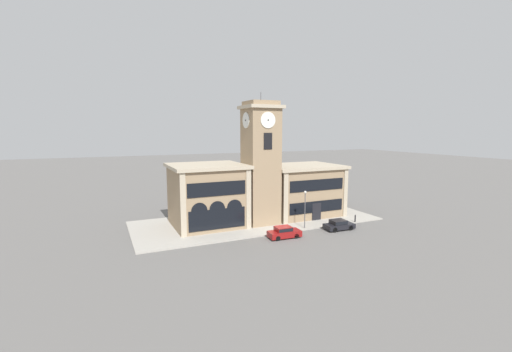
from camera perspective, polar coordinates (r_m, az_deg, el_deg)
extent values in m
plane|color=#605E5B|center=(44.96, 3.94, -9.65)|extent=(300.00, 300.00, 0.00)
cube|color=#A39E93|center=(51.05, 0.08, -7.43)|extent=(35.38, 14.25, 0.15)
cube|color=#937A5B|center=(48.29, 0.79, 1.44)|extent=(4.39, 4.39, 16.27)
cube|color=tan|center=(48.11, 0.81, 11.39)|extent=(5.09, 5.09, 0.45)
cube|color=#937A5B|center=(48.15, 0.81, 12.01)|extent=(4.04, 4.04, 0.60)
cylinder|color=#4C4C51|center=(48.22, 0.81, 13.08)|extent=(0.10, 0.10, 1.20)
cylinder|color=silver|center=(46.01, 2.02, 9.30)|extent=(2.16, 0.10, 2.16)
cylinder|color=black|center=(45.95, 2.06, 9.31)|extent=(0.17, 0.04, 0.17)
cylinder|color=silver|center=(47.10, -1.69, 9.27)|extent=(0.10, 2.16, 2.16)
cylinder|color=black|center=(47.08, -1.77, 9.27)|extent=(0.04, 0.17, 0.17)
cube|color=black|center=(46.02, 2.00, 5.84)|extent=(1.23, 0.10, 2.20)
cube|color=#937A5B|center=(48.35, -8.12, -3.45)|extent=(9.47, 8.74, 8.23)
cube|color=tan|center=(47.71, -8.21, 1.67)|extent=(10.17, 9.44, 0.45)
cube|color=tan|center=(43.08, -12.04, -4.91)|extent=(0.70, 0.16, 8.23)
cube|color=tan|center=(45.73, -1.23, -4.01)|extent=(0.70, 0.16, 8.23)
cube|color=black|center=(43.88, -6.51, -2.15)|extent=(7.77, 0.10, 1.81)
cube|color=black|center=(44.72, -6.44, -7.15)|extent=(7.58, 0.10, 2.63)
cylinder|color=black|center=(43.74, -9.42, -5.76)|extent=(2.08, 0.06, 2.08)
cylinder|color=black|center=(44.39, -6.46, -5.51)|extent=(2.08, 0.06, 2.08)
cylinder|color=black|center=(45.17, -3.59, -5.24)|extent=(2.08, 0.06, 2.08)
cube|color=#937A5B|center=(54.68, 7.48, -2.54)|extent=(11.20, 8.74, 7.49)
cube|color=tan|center=(54.13, 7.55, 1.60)|extent=(11.90, 9.44, 0.45)
cube|color=tan|center=(48.30, 4.99, -3.86)|extent=(0.70, 0.16, 7.49)
cube|color=tan|center=(54.19, 14.70, -2.82)|extent=(0.70, 0.16, 7.49)
cube|color=black|center=(50.79, 10.16, -1.49)|extent=(9.18, 0.10, 1.65)
cube|color=black|center=(51.57, 10.06, -5.93)|extent=(1.50, 0.12, 2.69)
cube|color=black|center=(51.40, 10.07, -5.06)|extent=(9.18, 0.10, 1.68)
cube|color=maroon|center=(43.41, 4.76, -9.55)|extent=(4.20, 1.96, 0.73)
cube|color=maroon|center=(43.15, 4.57, -8.76)|extent=(2.05, 1.68, 0.56)
cube|color=black|center=(43.15, 4.57, -8.76)|extent=(1.97, 1.71, 0.42)
cylinder|color=black|center=(44.68, 5.80, -9.36)|extent=(0.64, 0.25, 0.63)
cylinder|color=black|center=(43.39, 6.75, -9.90)|extent=(0.64, 0.25, 0.63)
cylinder|color=black|center=(43.61, 2.78, -9.76)|extent=(0.64, 0.25, 0.63)
cylinder|color=black|center=(42.28, 3.66, -10.33)|extent=(0.64, 0.25, 0.63)
cube|color=black|center=(47.99, 13.68, -8.11)|extent=(4.15, 2.06, 0.63)
cube|color=black|center=(47.74, 13.54, -7.45)|extent=(2.03, 1.77, 0.55)
cube|color=black|center=(47.74, 13.54, -7.45)|extent=(1.96, 1.80, 0.41)
cylinder|color=black|center=(49.39, 14.32, -7.87)|extent=(0.70, 0.25, 0.69)
cylinder|color=black|center=(48.12, 15.48, -8.32)|extent=(0.70, 0.25, 0.69)
cylinder|color=black|center=(47.99, 11.87, -8.25)|extent=(0.70, 0.25, 0.69)
cylinder|color=black|center=(46.69, 12.99, -8.74)|extent=(0.70, 0.25, 0.69)
cylinder|color=#4C4C51|center=(46.90, 8.15, -5.77)|extent=(0.12, 0.12, 4.77)
sphere|color=silver|center=(46.37, 8.21, -2.68)|extent=(0.36, 0.36, 0.36)
cylinder|color=black|center=(51.97, 16.19, -6.87)|extent=(0.18, 0.18, 0.90)
sphere|color=black|center=(51.84, 16.22, -6.30)|extent=(0.16, 0.16, 0.16)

